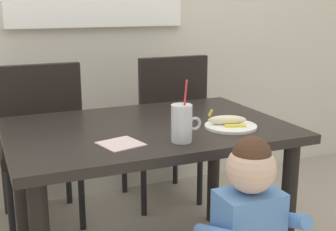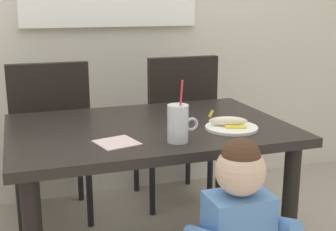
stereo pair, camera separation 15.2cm
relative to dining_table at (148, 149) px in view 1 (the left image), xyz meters
The scene contains 8 objects.
dining_table is the anchor object (origin of this frame).
dining_chair_left 0.75m from the dining_table, 121.47° to the left, with size 0.44×0.44×0.96m.
dining_chair_right 0.77m from the dining_table, 60.84° to the left, with size 0.44×0.45×0.96m.
toddler_standing 0.65m from the dining_table, 78.57° to the right, with size 0.33×0.24×0.84m.
milk_cup 0.33m from the dining_table, 81.84° to the right, with size 0.13×0.08×0.25m.
snack_plate 0.39m from the dining_table, 28.68° to the right, with size 0.23×0.23×0.01m, color white.
peeled_banana 0.38m from the dining_table, 27.26° to the right, with size 0.17×0.13×0.07m.
paper_napkin 0.31m from the dining_table, 132.10° to the right, with size 0.15×0.15×0.00m, color silver.
Camera 1 is at (-0.69, -1.83, 1.27)m, focal length 48.50 mm.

